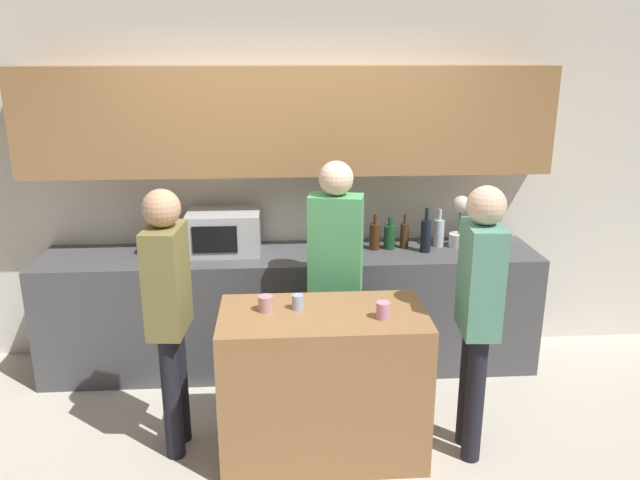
{
  "coord_description": "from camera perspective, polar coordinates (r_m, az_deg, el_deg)",
  "views": [
    {
      "loc": [
        -0.08,
        -2.9,
        2.31
      ],
      "look_at": [
        0.16,
        0.56,
        1.24
      ],
      "focal_mm": 35.0,
      "sensor_mm": 36.0,
      "label": 1
    }
  ],
  "objects": [
    {
      "name": "cup_0",
      "position": [
        3.55,
        -2.06,
        -5.69
      ],
      "size": [
        0.07,
        0.07,
        0.09
      ],
      "color": "#A6AEDD",
      "rests_on": "kitchen_island"
    },
    {
      "name": "bottle_0",
      "position": [
        4.64,
        3.31,
        0.58
      ],
      "size": [
        0.07,
        0.07,
        0.27
      ],
      "color": "#194723",
      "rests_on": "back_counter"
    },
    {
      "name": "cup_1",
      "position": [
        3.45,
        5.78,
        -6.42
      ],
      "size": [
        0.08,
        0.08,
        0.1
      ],
      "color": "pink",
      "rests_on": "kitchen_island"
    },
    {
      "name": "cup_2",
      "position": [
        3.54,
        -4.99,
        -5.8
      ],
      "size": [
        0.09,
        0.09,
        0.09
      ],
      "color": "#C58E95",
      "rests_on": "kitchen_island"
    },
    {
      "name": "kitchen_island",
      "position": [
        3.73,
        0.27,
        -12.94
      ],
      "size": [
        1.17,
        0.61,
        0.89
      ],
      "color": "#996B42",
      "rests_on": "ground_plane"
    },
    {
      "name": "person_center",
      "position": [
        4.02,
        1.42,
        -2.18
      ],
      "size": [
        0.37,
        0.26,
        1.65
      ],
      "rotation": [
        0.0,
        0.0,
        -3.35
      ],
      "color": "black",
      "rests_on": "ground_plane"
    },
    {
      "name": "person_left",
      "position": [
        3.62,
        -13.68,
        -5.58
      ],
      "size": [
        0.22,
        0.36,
        1.6
      ],
      "rotation": [
        0.0,
        0.0,
        -1.66
      ],
      "color": "black",
      "rests_on": "ground_plane"
    },
    {
      "name": "back_counter",
      "position": [
        4.68,
        -2.63,
        -6.39
      ],
      "size": [
        3.6,
        0.62,
        0.89
      ],
      "color": "#4C4C51",
      "rests_on": "ground_plane"
    },
    {
      "name": "person_right",
      "position": [
        3.6,
        14.31,
        -5.5
      ],
      "size": [
        0.22,
        0.35,
        1.62
      ],
      "rotation": [
        0.0,
        0.0,
        1.49
      ],
      "color": "black",
      "rests_on": "ground_plane"
    },
    {
      "name": "back_wall",
      "position": [
        4.63,
        -2.89,
        7.47
      ],
      "size": [
        6.4,
        0.4,
        2.7
      ],
      "color": "silver",
      "rests_on": "ground_plane"
    },
    {
      "name": "bottle_3",
      "position": [
        4.65,
        7.73,
        0.45
      ],
      "size": [
        0.06,
        0.06,
        0.26
      ],
      "color": "#472814",
      "rests_on": "back_counter"
    },
    {
      "name": "bottle_1",
      "position": [
        4.59,
        5.04,
        0.37
      ],
      "size": [
        0.08,
        0.08,
        0.27
      ],
      "color": "#472814",
      "rests_on": "back_counter"
    },
    {
      "name": "bottle_2",
      "position": [
        4.62,
        6.38,
        0.31
      ],
      "size": [
        0.08,
        0.08,
        0.24
      ],
      "color": "#194723",
      "rests_on": "back_counter"
    },
    {
      "name": "bottle_4",
      "position": [
        4.58,
        9.65,
        0.44
      ],
      "size": [
        0.08,
        0.08,
        0.33
      ],
      "color": "black",
      "rests_on": "back_counter"
    },
    {
      "name": "toaster",
      "position": [
        4.64,
        -14.15,
        -0.07
      ],
      "size": [
        0.26,
        0.16,
        0.18
      ],
      "color": "black",
      "rests_on": "back_counter"
    },
    {
      "name": "microwave",
      "position": [
        4.57,
        -8.77,
        0.75
      ],
      "size": [
        0.52,
        0.39,
        0.3
      ],
      "color": "#B7BABC",
      "rests_on": "back_counter"
    },
    {
      "name": "bottle_5",
      "position": [
        4.73,
        10.81,
        0.7
      ],
      "size": [
        0.08,
        0.08,
        0.28
      ],
      "color": "silver",
      "rests_on": "back_counter"
    },
    {
      "name": "potted_plant",
      "position": [
        4.73,
        12.64,
        1.7
      ],
      "size": [
        0.14,
        0.14,
        0.4
      ],
      "color": "silver",
      "rests_on": "back_counter"
    }
  ]
}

